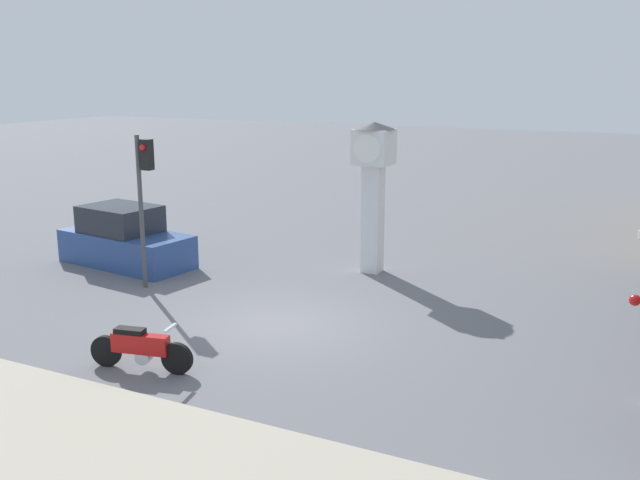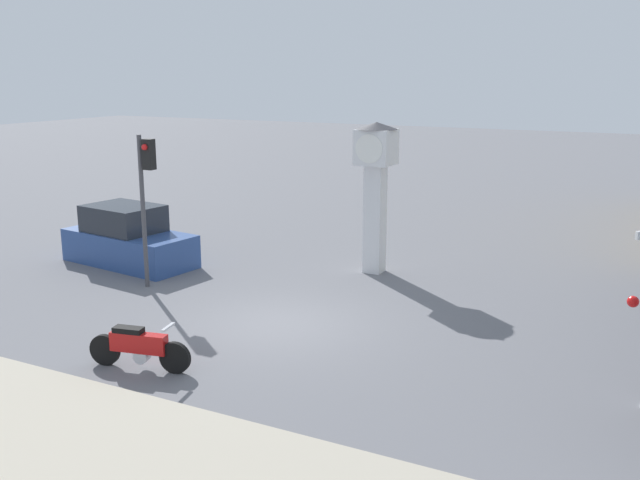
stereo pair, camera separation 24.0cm
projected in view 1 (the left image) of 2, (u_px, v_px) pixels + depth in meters
ground_plane at (278, 324)px, 16.56m from camera, size 120.00×120.00×0.00m
motorcycle at (140, 348)px, 13.93m from camera, size 2.14×0.65×0.96m
clock_tower at (373, 173)px, 20.27m from camera, size 1.20×1.20×4.36m
traffic_light at (144, 184)px, 18.70m from camera, size 0.50×0.35×4.13m
parked_car at (125, 240)px, 21.54m from camera, size 4.40×2.34×1.80m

